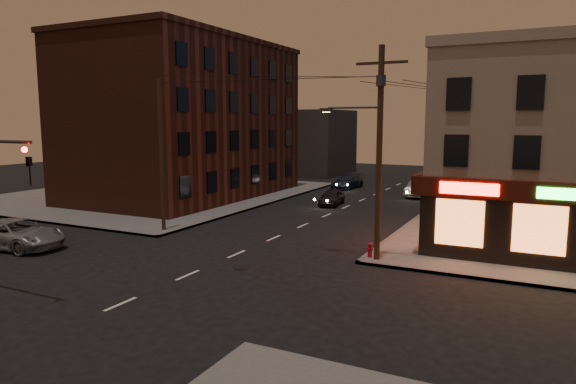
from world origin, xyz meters
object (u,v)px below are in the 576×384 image
Objects in this scene: suv_cross at (15,234)px; sedan_far at (347,182)px; sedan_near at (332,197)px; fire_hydrant at (370,249)px; sedan_mid at (418,189)px.

suv_cross is 31.71m from sedan_far.
suv_cross is 1.47× the size of sedan_near.
fire_hydrant is at bearing -75.55° from suv_cross.
suv_cross reaches higher than fire_hydrant.
sedan_far is (-7.59, 2.57, -0.04)m from sedan_mid.
sedan_far is at bearing 163.29° from sedan_mid.
sedan_mid is 8.01m from sedan_far.
sedan_mid reaches higher than sedan_far.
sedan_near is at bearing -121.85° from sedan_mid.
suv_cross is 1.21× the size of sedan_far.
sedan_far is at bearing -18.42° from suv_cross.
sedan_far reaches higher than sedan_near.
sedan_near is 10.55m from sedan_far.
suv_cross reaches higher than sedan_far.
sedan_near is 0.82× the size of sedan_far.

